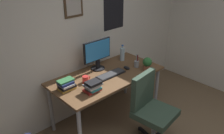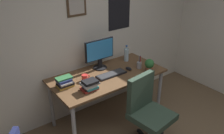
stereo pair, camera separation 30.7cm
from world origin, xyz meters
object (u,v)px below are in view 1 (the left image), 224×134
(water_bottle, at_px, (122,54))
(book_stack_left, at_px, (66,85))
(keyboard, at_px, (111,74))
(book_stack_right, at_px, (93,86))
(coffee_mug_near, at_px, (86,79))
(pen_cup, at_px, (137,63))
(office_chair, at_px, (150,107))
(computer_mouse, at_px, (127,68))
(potted_plant, at_px, (147,64))
(monitor, at_px, (97,53))

(water_bottle, relative_size, book_stack_left, 1.25)
(keyboard, bearing_deg, book_stack_left, 171.65)
(keyboard, relative_size, book_stack_right, 2.05)
(coffee_mug_near, relative_size, pen_cup, 0.59)
(water_bottle, height_order, book_stack_left, water_bottle)
(keyboard, bearing_deg, office_chair, -83.51)
(book_stack_left, distance_m, book_stack_right, 0.33)
(computer_mouse, relative_size, coffee_mug_near, 0.93)
(keyboard, bearing_deg, pen_cup, -7.74)
(office_chair, distance_m, book_stack_right, 0.76)
(computer_mouse, height_order, coffee_mug_near, coffee_mug_near)
(coffee_mug_near, distance_m, book_stack_right, 0.25)
(potted_plant, bearing_deg, keyboard, 153.81)
(water_bottle, bearing_deg, office_chair, -114.02)
(monitor, bearing_deg, water_bottle, -3.84)
(monitor, distance_m, pen_cup, 0.60)
(office_chair, height_order, computer_mouse, office_chair)
(pen_cup, relative_size, book_stack_left, 0.99)
(monitor, xyz_separation_m, pen_cup, (0.45, -0.34, -0.19))
(water_bottle, distance_m, book_stack_left, 1.13)
(potted_plant, bearing_deg, computer_mouse, 128.50)
(office_chair, xyz_separation_m, coffee_mug_near, (-0.44, 0.72, 0.27))
(keyboard, xyz_separation_m, book_stack_right, (-0.44, -0.16, 0.05))
(book_stack_left, bearing_deg, monitor, 15.98)
(book_stack_right, bearing_deg, book_stack_left, 129.44)
(water_bottle, height_order, potted_plant, water_bottle)
(office_chair, height_order, coffee_mug_near, office_chair)
(computer_mouse, bearing_deg, book_stack_right, -168.62)
(office_chair, height_order, water_bottle, water_bottle)
(pen_cup, distance_m, book_stack_right, 0.90)
(computer_mouse, bearing_deg, water_bottle, 56.60)
(office_chair, relative_size, pen_cup, 4.75)
(keyboard, xyz_separation_m, pen_cup, (0.46, -0.06, 0.04))
(keyboard, bearing_deg, computer_mouse, -1.96)
(monitor, xyz_separation_m, computer_mouse, (0.30, -0.29, -0.22))
(pen_cup, xyz_separation_m, book_stack_right, (-0.90, -0.10, 0.01))
(coffee_mug_near, bearing_deg, pen_cup, -9.66)
(book_stack_left, bearing_deg, pen_cup, -8.10)
(book_stack_right, bearing_deg, pen_cup, 6.21)
(keyboard, height_order, pen_cup, pen_cup)
(coffee_mug_near, relative_size, potted_plant, 0.60)
(computer_mouse, height_order, water_bottle, water_bottle)
(water_bottle, bearing_deg, keyboard, -152.03)
(computer_mouse, relative_size, water_bottle, 0.44)
(water_bottle, xyz_separation_m, potted_plant, (0.01, -0.49, -0.00))
(monitor, xyz_separation_m, coffee_mug_near, (-0.37, -0.20, -0.20))
(potted_plant, bearing_deg, book_stack_right, 175.25)
(water_bottle, relative_size, pen_cup, 1.26)
(office_chair, distance_m, pen_cup, 0.75)
(keyboard, bearing_deg, water_bottle, 27.97)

